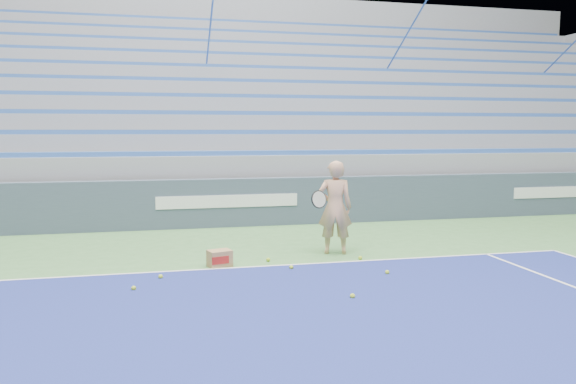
# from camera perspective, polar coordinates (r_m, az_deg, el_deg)

# --- Properties ---
(sponsor_barrier) EXTENTS (30.00, 0.32, 1.10)m
(sponsor_barrier) POSITION_cam_1_polar(r_m,az_deg,el_deg) (12.89, -6.16, -1.08)
(sponsor_barrier) COLOR #3B485A
(sponsor_barrier) RESTS_ON ground
(bleachers) EXTENTS (31.00, 9.15, 7.30)m
(bleachers) POSITION_cam_1_polar(r_m,az_deg,el_deg) (18.48, -8.33, 6.70)
(bleachers) COLOR gray
(bleachers) RESTS_ON ground
(tennis_player) EXTENTS (0.95, 0.89, 1.66)m
(tennis_player) POSITION_cam_1_polar(r_m,az_deg,el_deg) (9.97, 4.78, -1.56)
(tennis_player) COLOR tan
(tennis_player) RESTS_ON ground
(ball_box) EXTENTS (0.42, 0.37, 0.27)m
(ball_box) POSITION_cam_1_polar(r_m,az_deg,el_deg) (9.17, -6.96, -6.71)
(ball_box) COLOR #9A754A
(ball_box) RESTS_ON ground
(tennis_ball_0) EXTENTS (0.07, 0.07, 0.07)m
(tennis_ball_0) POSITION_cam_1_polar(r_m,az_deg,el_deg) (9.46, -2.03, -6.89)
(tennis_ball_0) COLOR #B4CE2A
(tennis_ball_0) RESTS_ON ground
(tennis_ball_1) EXTENTS (0.07, 0.07, 0.07)m
(tennis_ball_1) POSITION_cam_1_polar(r_m,az_deg,el_deg) (8.94, 0.34, -7.66)
(tennis_ball_1) COLOR #B4CE2A
(tennis_ball_1) RESTS_ON ground
(tennis_ball_2) EXTENTS (0.07, 0.07, 0.07)m
(tennis_ball_2) POSITION_cam_1_polar(r_m,az_deg,el_deg) (8.60, -12.81, -8.38)
(tennis_ball_2) COLOR #B4CE2A
(tennis_ball_2) RESTS_ON ground
(tennis_ball_3) EXTENTS (0.07, 0.07, 0.07)m
(tennis_ball_3) POSITION_cam_1_polar(r_m,az_deg,el_deg) (9.66, 7.35, -6.66)
(tennis_ball_3) COLOR #B4CE2A
(tennis_ball_3) RESTS_ON ground
(tennis_ball_4) EXTENTS (0.07, 0.07, 0.07)m
(tennis_ball_4) POSITION_cam_1_polar(r_m,az_deg,el_deg) (8.08, -15.41, -9.40)
(tennis_ball_4) COLOR #B4CE2A
(tennis_ball_4) RESTS_ON ground
(tennis_ball_5) EXTENTS (0.07, 0.07, 0.07)m
(tennis_ball_5) POSITION_cam_1_polar(r_m,az_deg,el_deg) (8.77, 10.05, -8.04)
(tennis_ball_5) COLOR #B4CE2A
(tennis_ball_5) RESTS_ON ground
(tennis_ball_6) EXTENTS (0.07, 0.07, 0.07)m
(tennis_ball_6) POSITION_cam_1_polar(r_m,az_deg,el_deg) (7.49, 6.57, -10.45)
(tennis_ball_6) COLOR #B4CE2A
(tennis_ball_6) RESTS_ON ground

